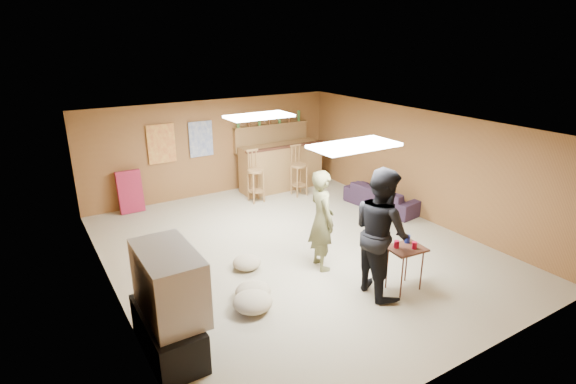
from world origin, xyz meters
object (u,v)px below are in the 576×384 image
tv_body (169,283)px  sofa (383,197)px  person_olive (322,220)px  bar_counter (281,167)px  tray_table (404,268)px  person_black (381,232)px

tv_body → sofa: bearing=22.0°
sofa → person_olive: bearing=110.1°
tv_body → bar_counter: size_ratio=0.55×
tv_body → tray_table: (3.31, -0.47, -0.56)m
person_olive → bar_counter: bearing=-11.2°
bar_counter → person_black: size_ratio=1.06×
person_black → tray_table: person_black is taller
tv_body → tray_table: 3.39m
tv_body → sofa: size_ratio=0.64×
tray_table → tv_body: bearing=171.9°
tv_body → sofa: (5.35, 2.17, -0.65)m
sofa → bar_counter: bearing=19.6°
person_black → tray_table: size_ratio=2.78×
person_olive → tray_table: person_olive is taller
tv_body → tray_table: size_ratio=1.62×
person_olive → sofa: size_ratio=0.96×
tv_body → person_black: person_black is taller
tray_table → bar_counter: bearing=80.4°
sofa → tv_body: bearing=103.9°
bar_counter → sofa: bearing=-62.3°
tv_body → person_black: 2.98m
person_olive → person_black: size_ratio=0.87×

